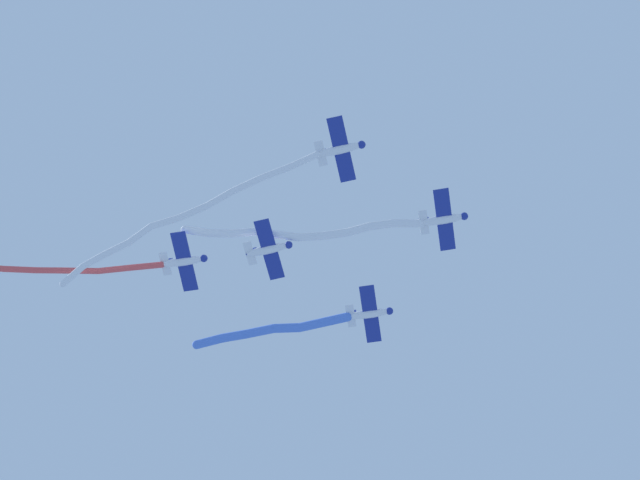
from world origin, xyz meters
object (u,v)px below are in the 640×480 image
Objects in this scene: airplane_lead at (444,219)px; airplane_slot at (269,249)px; airplane_right_wing at (341,149)px; airplane_trail at (184,261)px; airplane_left_wing at (370,314)px.

airplane_lead is 1.01× the size of airplane_slot.
airplane_right_wing is (-4.92, 11.31, 0.30)m from airplane_lead.
airplane_trail is (9.59, 24.34, 0.40)m from airplane_lead.
airplane_right_wing reaches higher than airplane_slot.
airplane_lead is 1.01× the size of airplane_right_wing.
airplane_lead is at bearing 47.55° from airplane_right_wing.
airplane_lead is 17.44m from airplane_slot.
airplane_left_wing is at bearing 134.43° from airplane_lead.
airplane_trail reaches higher than airplane_right_wing.
airplane_slot reaches higher than airplane_left_wing.
airplane_slot is (11.31, 4.92, -0.50)m from airplane_right_wing.
airplane_trail is (14.51, 13.03, 0.10)m from airplane_right_wing.
airplane_left_wing is 12.34m from airplane_slot.
airplane_slot is (-4.93, 11.31, 0.20)m from airplane_left_wing.
airplane_left_wing is 1.00× the size of airplane_trail.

